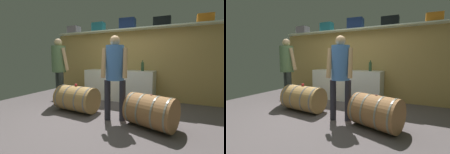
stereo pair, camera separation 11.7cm
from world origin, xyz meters
TOP-DOWN VIEW (x-y plane):
  - ground_plane at (0.00, 0.53)m, footprint 6.36×7.46m
  - back_wall_panel at (0.00, 2.13)m, footprint 5.16×0.10m
  - high_shelf_board at (0.00, 1.98)m, footprint 4.75×0.40m
  - toolcase_grey at (-1.89, 1.98)m, footprint 0.39×0.30m
  - toolcase_teal at (-0.96, 1.98)m, footprint 0.38×0.24m
  - toolcase_navy at (-0.02, 1.98)m, footprint 0.45×0.33m
  - toolcase_black at (0.93, 1.98)m, footprint 0.44×0.26m
  - toolcase_orange at (1.91, 1.98)m, footprint 0.36×0.20m
  - work_cabinet at (-0.18, 1.78)m, footprint 1.99×0.58m
  - wine_bottle_green at (0.48, 1.80)m, footprint 0.08×0.08m
  - wine_glass at (-0.36, 1.82)m, footprint 0.08×0.08m
  - wine_barrel_near at (-0.66, 0.41)m, footprint 0.96×0.64m
  - wine_barrel_far at (1.02, 0.22)m, footprint 0.93×0.77m
  - tasting_cup at (-0.68, 0.41)m, footprint 0.06×0.06m
  - winemaker_pouring at (0.33, 0.27)m, footprint 0.51×0.44m
  - visitor_tasting at (-1.51, 0.82)m, footprint 0.52×0.47m

SIDE VIEW (x-z plane):
  - ground_plane at x=0.00m, z-range -0.02..0.00m
  - wine_barrel_far at x=1.02m, z-range 0.00..0.57m
  - wine_barrel_near at x=-0.66m, z-range 0.00..0.57m
  - work_cabinet at x=-0.18m, z-range 0.00..0.85m
  - tasting_cup at x=-0.68m, z-range 0.57..0.62m
  - wine_glass at x=-0.36m, z-range 0.88..1.03m
  - winemaker_pouring at x=0.33m, z-range 0.18..1.77m
  - wine_bottle_green at x=0.48m, z-range 0.84..1.13m
  - back_wall_panel at x=0.00m, z-range 0.00..1.98m
  - visitor_tasting at x=-1.51m, z-range 0.19..1.89m
  - high_shelf_board at x=0.00m, z-range 1.98..2.01m
  - toolcase_orange at x=1.91m, z-range 2.01..2.22m
  - toolcase_grey at x=-1.89m, z-range 2.01..2.24m
  - toolcase_black at x=0.93m, z-range 2.01..2.25m
  - toolcase_teal at x=-0.96m, z-range 2.01..2.28m
  - toolcase_navy at x=-0.02m, z-range 2.01..2.31m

